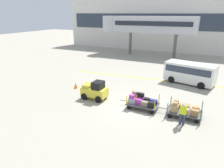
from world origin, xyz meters
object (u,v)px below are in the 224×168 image
baggage_cart_lead (142,102)px  baggage_handler (183,113)px  shuttle_van (190,72)px  safety_cone_near (76,85)px  baggage_tug (95,90)px  baggage_cart_middle (184,110)px

baggage_cart_lead → baggage_handler: 3.32m
baggage_cart_lead → shuttle_van: shuttle_van is taller
baggage_handler → shuttle_van: size_ratio=0.31×
baggage_handler → safety_cone_near: bearing=165.4°
shuttle_van → baggage_tug: bearing=-131.0°
shuttle_van → safety_cone_near: 11.52m
baggage_handler → shuttle_van: shuttle_van is taller
baggage_cart_middle → safety_cone_near: (-10.08, 1.39, -0.25)m
baggage_tug → shuttle_van: bearing=49.0°
baggage_cart_middle → baggage_cart_lead: bearing=-179.6°
baggage_tug → baggage_handler: size_ratio=1.34×
baggage_tug → baggage_cart_middle: bearing=0.2°
baggage_cart_middle → baggage_handler: bearing=-88.2°
baggage_tug → baggage_cart_middle: 7.13m
baggage_cart_middle → safety_cone_near: size_ratio=5.46×
baggage_cart_middle → baggage_handler: size_ratio=1.92×
baggage_tug → safety_cone_near: bearing=154.5°
baggage_cart_lead → baggage_handler: (3.07, -1.22, 0.32)m
baggage_cart_lead → baggage_handler: bearing=-21.7°
baggage_cart_middle → safety_cone_near: bearing=172.2°
shuttle_van → baggage_cart_middle: bearing=-86.6°
baggage_cart_middle → baggage_tug: bearing=-179.8°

